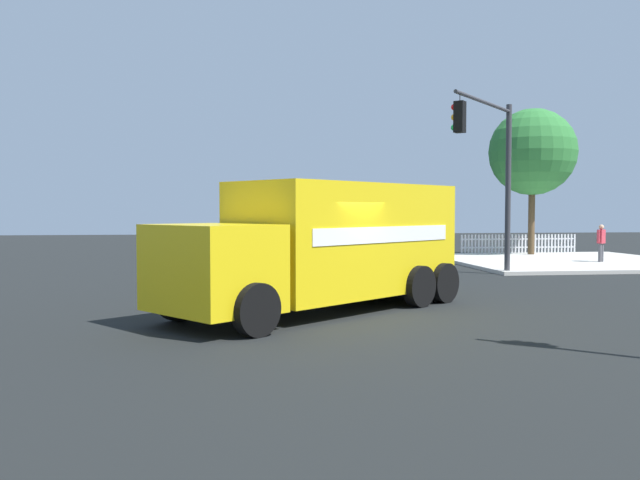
{
  "coord_description": "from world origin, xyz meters",
  "views": [
    {
      "loc": [
        2.17,
        14.65,
        2.32
      ],
      "look_at": [
        0.17,
        -0.09,
        1.65
      ],
      "focal_mm": 36.77,
      "sensor_mm": 36.0,
      "label": 1
    }
  ],
  "objects_px": {
    "delivery_truck": "(327,245)",
    "traffic_light_primary": "(493,158)",
    "pedestrian_near_corner": "(601,241)",
    "shade_tree_near": "(532,152)"
  },
  "relations": [
    {
      "from": "pedestrian_near_corner",
      "to": "shade_tree_near",
      "type": "distance_m",
      "value": 6.51
    },
    {
      "from": "delivery_truck",
      "to": "traffic_light_primary",
      "type": "bearing_deg",
      "value": -135.83
    },
    {
      "from": "shade_tree_near",
      "to": "traffic_light_primary",
      "type": "bearing_deg",
      "value": 57.7
    },
    {
      "from": "traffic_light_primary",
      "to": "shade_tree_near",
      "type": "distance_m",
      "value": 11.15
    },
    {
      "from": "delivery_truck",
      "to": "traffic_light_primary",
      "type": "relative_size",
      "value": 1.27
    },
    {
      "from": "delivery_truck",
      "to": "pedestrian_near_corner",
      "type": "relative_size",
      "value": 4.81
    },
    {
      "from": "pedestrian_near_corner",
      "to": "shade_tree_near",
      "type": "height_order",
      "value": "shade_tree_near"
    },
    {
      "from": "delivery_truck",
      "to": "shade_tree_near",
      "type": "relative_size",
      "value": 1.06
    },
    {
      "from": "delivery_truck",
      "to": "shade_tree_near",
      "type": "distance_m",
      "value": 20.61
    },
    {
      "from": "delivery_truck",
      "to": "traffic_light_primary",
      "type": "xyz_separation_m",
      "value": [
        -6.68,
        -6.49,
        2.6
      ]
    }
  ]
}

